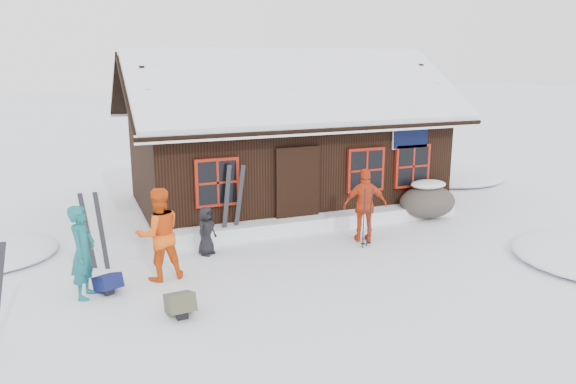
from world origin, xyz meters
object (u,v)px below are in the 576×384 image
Objects in this scene: backpack_olive at (180,307)px; skier_crouched at (206,231)px; skier_orange_right at (365,205)px; backpack_blue at (108,286)px; skier_teal at (83,252)px; boulder at (427,201)px; ski_poles at (367,219)px; skier_orange_left at (159,234)px.

skier_crouched is at bearing 64.46° from backpack_olive.
backpack_blue is (-5.77, -0.87, -0.72)m from skier_orange_right.
skier_teal reaches higher than backpack_olive.
ski_poles is at bearing -151.20° from boulder.
ski_poles is (3.45, -0.82, 0.12)m from skier_crouched.
backpack_blue is (-5.60, -0.50, -0.52)m from ski_poles.
skier_orange_right is at bearing -47.61° from skier_crouched.
backpack_olive is at bearing -112.13° from skier_teal.
backpack_blue is (-8.26, -1.96, -0.33)m from boulder.
skier_orange_left is at bearing -54.03° from skier_teal.
ski_poles is at bearing 19.27° from backpack_olive.
ski_poles reaches higher than backpack_olive.
ski_poles is 4.97m from backpack_olive.
boulder is 1.12× the size of ski_poles.
boulder is at bearing -139.62° from skier_orange_right.
backpack_blue is at bearing 123.37° from backpack_olive.
backpack_olive is (-7.22, -3.36, -0.31)m from boulder.
backpack_olive is at bearing -155.04° from boulder.
skier_orange_right reaches higher than ski_poles.
skier_orange_left is (1.38, 0.35, 0.06)m from skier_teal.
skier_crouched is 2.13× the size of backpack_blue.
skier_orange_left reaches higher than ski_poles.
skier_teal is 1.22× the size of ski_poles.
skier_crouched is (2.53, 1.36, -0.31)m from skier_teal.
skier_crouched is 6.14m from boulder.
ski_poles is at bearing -63.18° from skier_teal.
skier_orange_right is at bearing 66.32° from ski_poles.
backpack_blue is at bearing 25.27° from skier_orange_right.
skier_crouched is at bearing -174.04° from boulder.
skier_crouched is at bearing 9.51° from skier_orange_right.
backpack_blue is at bearing 10.93° from skier_orange_left.
skier_crouched is at bearing 8.73° from backpack_blue.
skier_orange_right is 1.61× the size of skier_crouched.
backpack_olive is (-1.11, -2.72, -0.38)m from skier_crouched.
skier_orange_right is at bearing -14.31° from backpack_blue.
boulder is 3.13× the size of backpack_blue.
skier_orange_left is 3.18× the size of backpack_olive.
backpack_blue is at bearing -166.63° from boulder.
skier_teal reaches higher than skier_crouched.
skier_teal is at bearing 25.08° from skier_orange_right.
skier_orange_left is 4.61m from ski_poles.
skier_crouched is 0.68× the size of boulder.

